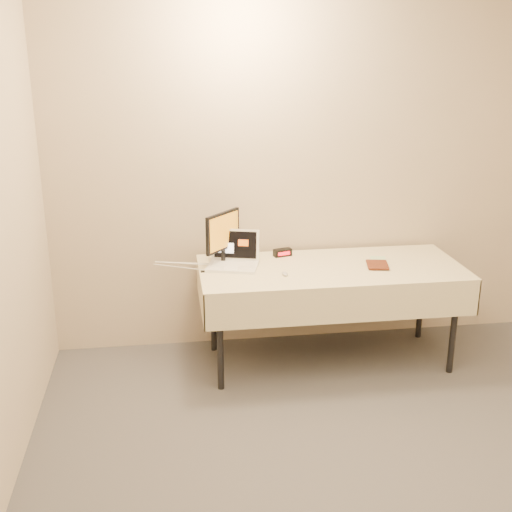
{
  "coord_description": "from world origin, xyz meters",
  "views": [
    {
      "loc": [
        -1.13,
        -2.11,
        2.23
      ],
      "look_at": [
        -0.54,
        1.99,
        0.86
      ],
      "focal_mm": 45.0,
      "sensor_mm": 36.0,
      "label": 1
    }
  ],
  "objects": [
    {
      "name": "back_wall",
      "position": [
        0.0,
        2.5,
        1.35
      ],
      "size": [
        4.0,
        0.1,
        2.7
      ],
      "primitive_type": "cube",
      "color": "#C3B29D",
      "rests_on": "ground"
    },
    {
      "name": "table",
      "position": [
        0.0,
        2.05,
        0.68
      ],
      "size": [
        1.86,
        0.81,
        0.74
      ],
      "color": "black",
      "rests_on": "ground"
    },
    {
      "name": "laptop",
      "position": [
        -0.68,
        2.17,
        0.8
      ],
      "size": [
        0.41,
        0.36,
        0.24
      ],
      "rotation": [
        0.0,
        0.0,
        -0.28
      ],
      "color": "white",
      "rests_on": "table"
    },
    {
      "name": "monitor",
      "position": [
        -0.75,
        2.23,
        0.96
      ],
      "size": [
        0.26,
        0.29,
        0.38
      ],
      "rotation": [
        0.0,
        0.0,
        0.84
      ],
      "color": "black",
      "rests_on": "table"
    },
    {
      "name": "book",
      "position": [
        0.25,
        2.02,
        0.84
      ],
      "size": [
        0.15,
        0.05,
        0.2
      ],
      "primitive_type": "imported",
      "rotation": [
        0.0,
        0.0,
        -0.21
      ],
      "color": "maroon",
      "rests_on": "table"
    },
    {
      "name": "alarm_clock",
      "position": [
        -0.3,
        2.33,
        0.77
      ],
      "size": [
        0.14,
        0.09,
        0.06
      ],
      "rotation": [
        0.0,
        0.0,
        0.26
      ],
      "color": "black",
      "rests_on": "table"
    },
    {
      "name": "clicker",
      "position": [
        -0.36,
        1.92,
        0.75
      ],
      "size": [
        0.04,
        0.08,
        0.02
      ],
      "primitive_type": "ellipsoid",
      "rotation": [
        0.0,
        0.0,
        0.05
      ],
      "color": "#B7B7B9",
      "rests_on": "table"
    },
    {
      "name": "paper_form",
      "position": [
        0.36,
        2.08,
        0.74
      ],
      "size": [
        0.18,
        0.3,
        0.0
      ],
      "primitive_type": "cube",
      "rotation": [
        0.0,
        0.0,
        -0.25
      ],
      "color": "#B9DAAD",
      "rests_on": "table"
    },
    {
      "name": "usb_dongle",
      "position": [
        -0.89,
        2.06,
        0.74
      ],
      "size": [
        0.06,
        0.02,
        0.01
      ],
      "primitive_type": "cube",
      "rotation": [
        0.0,
        0.0,
        0.08
      ],
      "color": "black",
      "rests_on": "table"
    }
  ]
}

